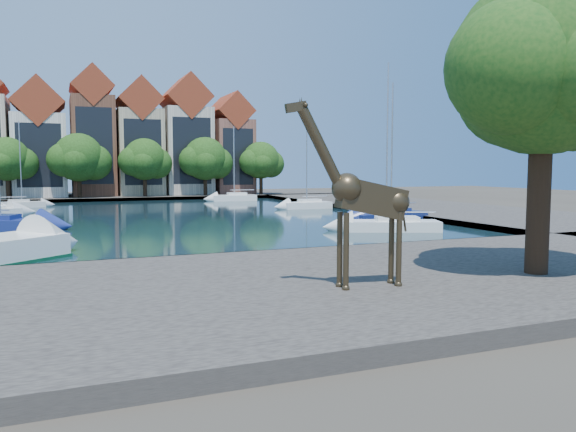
{
  "coord_description": "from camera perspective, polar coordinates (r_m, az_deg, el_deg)",
  "views": [
    {
      "loc": [
        -8.32,
        -24.1,
        4.31
      ],
      "look_at": [
        0.7,
        -2.0,
        2.22
      ],
      "focal_mm": 35.0,
      "sensor_mm": 36.0,
      "label": 1
    }
  ],
  "objects": [
    {
      "name": "townhouse_center",
      "position": [
        80.31,
        -19.25,
        7.62
      ],
      "size": [
        5.44,
        9.18,
        16.93
      ],
      "color": "brown",
      "rests_on": "far_quay"
    },
    {
      "name": "far_tree_far_east",
      "position": [
        79.14,
        -2.7,
        5.55
      ],
      "size": [
        6.76,
        5.2,
        7.36
      ],
      "color": "#332114",
      "rests_on": "far_quay"
    },
    {
      "name": "sailboat_right_b",
      "position": [
        43.95,
        9.94,
        0.16
      ],
      "size": [
        7.13,
        3.67,
        12.1
      ],
      "color": "navy",
      "rests_on": "water_basin"
    },
    {
      "name": "far_quay",
      "position": [
        80.64,
        -16.25,
        1.91
      ],
      "size": [
        60.0,
        16.0,
        0.5
      ],
      "primitive_type": "cube",
      "color": "#4C4942",
      "rests_on": "ground"
    },
    {
      "name": "ground",
      "position": [
        25.86,
        -3.11,
        -4.6
      ],
      "size": [
        160.0,
        160.0,
        0.0
      ],
      "primitive_type": "plane",
      "color": "#38332B",
      "rests_on": "ground"
    },
    {
      "name": "townhouse_west_inner",
      "position": [
        80.18,
        -23.91,
        6.75
      ],
      "size": [
        6.43,
        9.18,
        15.15
      ],
      "color": "white",
      "rests_on": "far_quay"
    },
    {
      "name": "sailboat_left_b",
      "position": [
        42.59,
        -27.17,
        -0.51
      ],
      "size": [
        7.17,
        4.84,
        10.57
      ],
      "color": "navy",
      "rests_on": "water_basin"
    },
    {
      "name": "right_quay",
      "position": [
        58.66,
        12.49,
        0.91
      ],
      "size": [
        14.0,
        52.0,
        0.5
      ],
      "primitive_type": "cube",
      "color": "#4C4942",
      "rests_on": "ground"
    },
    {
      "name": "far_tree_west",
      "position": [
        74.81,
        -26.58,
        5.06
      ],
      "size": [
        6.76,
        5.2,
        7.36
      ],
      "color": "#332114",
      "rests_on": "far_quay"
    },
    {
      "name": "near_quay",
      "position": [
        19.45,
        3.7,
        -7.06
      ],
      "size": [
        50.0,
        14.0,
        0.5
      ],
      "primitive_type": "cube",
      "color": "#4C4942",
      "rests_on": "ground"
    },
    {
      "name": "far_tree_east",
      "position": [
        76.84,
        -8.35,
        5.64
      ],
      "size": [
        7.54,
        5.8,
        7.84
      ],
      "color": "#332114",
      "rests_on": "far_quay"
    },
    {
      "name": "sailboat_right_d",
      "position": [
        70.78,
        -5.48,
        2.01
      ],
      "size": [
        5.57,
        2.37,
        9.25
      ],
      "color": "white",
      "rests_on": "water_basin"
    },
    {
      "name": "townhouse_east_inner",
      "position": [
        80.82,
        -14.96,
        7.26
      ],
      "size": [
        5.94,
        9.18,
        15.79
      ],
      "color": "tan",
      "rests_on": "far_quay"
    },
    {
      "name": "sailboat_right_a",
      "position": [
        37.86,
        10.4,
        -0.71
      ],
      "size": [
        6.71,
        4.49,
        9.7
      ],
      "color": "white",
      "rests_on": "water_basin"
    },
    {
      "name": "townhouse_east_mid",
      "position": [
        81.93,
        -10.41,
        7.57
      ],
      "size": [
        6.43,
        9.18,
        16.65
      ],
      "color": "beige",
      "rests_on": "far_quay"
    },
    {
      "name": "far_tree_mid_west",
      "position": [
        74.64,
        -20.42,
        5.44
      ],
      "size": [
        7.8,
        6.0,
        8.0
      ],
      "color": "#332114",
      "rests_on": "far_quay"
    },
    {
      "name": "townhouse_east_end",
      "position": [
        83.46,
        -6.0,
        6.89
      ],
      "size": [
        5.44,
        9.18,
        14.43
      ],
      "color": "brown",
      "rests_on": "far_quay"
    },
    {
      "name": "water_basin",
      "position": [
        49.0,
        -12.33,
        -0.11
      ],
      "size": [
        38.0,
        50.0,
        0.08
      ],
      "primitive_type": "cube",
      "color": "black",
      "rests_on": "ground"
    },
    {
      "name": "plane_tree",
      "position": [
        22.21,
        24.76,
        13.25
      ],
      "size": [
        8.32,
        6.4,
        10.62
      ],
      "color": "#332114",
      "rests_on": "near_quay"
    },
    {
      "name": "giraffe_statue",
      "position": [
        17.8,
        7.57,
        1.84
      ],
      "size": [
        4.05,
        0.83,
        5.78
      ],
      "color": "#3A2E1D",
      "rests_on": "near_quay"
    },
    {
      "name": "far_tree_mid_east",
      "position": [
        75.32,
        -14.3,
        5.47
      ],
      "size": [
        7.02,
        5.4,
        7.52
      ],
      "color": "#332114",
      "rests_on": "far_quay"
    },
    {
      "name": "sailboat_right_c",
      "position": [
        57.23,
        1.91,
        1.29
      ],
      "size": [
        5.07,
        1.87,
        8.99
      ],
      "color": "white",
      "rests_on": "water_basin"
    },
    {
      "name": "sailboat_left_e",
      "position": [
        64.95,
        -25.4,
        1.22
      ],
      "size": [
        4.63,
        2.11,
        9.0
      ],
      "color": "silver",
      "rests_on": "water_basin"
    }
  ]
}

